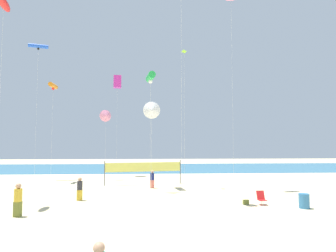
# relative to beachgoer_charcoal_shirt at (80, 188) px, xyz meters

# --- Properties ---
(ground_plane) EXTENTS (120.00, 120.00, 0.00)m
(ground_plane) POSITION_rel_beachgoer_charcoal_shirt_xyz_m (5.15, -3.57, -0.88)
(ground_plane) COLOR beige
(ocean_band) EXTENTS (120.00, 20.00, 0.01)m
(ocean_band) POSITION_rel_beachgoer_charcoal_shirt_xyz_m (5.15, 27.84, -0.87)
(ocean_band) COLOR teal
(ocean_band) RESTS_ON ground
(beachgoer_charcoal_shirt) EXTENTS (0.38, 0.38, 1.64)m
(beachgoer_charcoal_shirt) POSITION_rel_beachgoer_charcoal_shirt_xyz_m (0.00, 0.00, 0.00)
(beachgoer_charcoal_shirt) COLOR gold
(beachgoer_charcoal_shirt) RESTS_ON ground
(beachgoer_mustard_shirt) EXTENTS (0.42, 0.42, 1.84)m
(beachgoer_mustard_shirt) POSITION_rel_beachgoer_charcoal_shirt_xyz_m (-2.26, -4.40, 0.10)
(beachgoer_mustard_shirt) COLOR olive
(beachgoer_mustard_shirt) RESTS_ON ground
(beachgoer_navy_shirt) EXTENTS (0.37, 0.37, 1.61)m
(beachgoer_navy_shirt) POSITION_rel_beachgoer_charcoal_shirt_xyz_m (5.18, 5.40, -0.02)
(beachgoer_navy_shirt) COLOR #EA7260
(beachgoer_navy_shirt) RESTS_ON ground
(folding_beach_chair) EXTENTS (0.52, 0.65, 0.89)m
(folding_beach_chair) POSITION_rel_beachgoer_charcoal_shirt_xyz_m (12.42, -2.07, -0.41)
(folding_beach_chair) COLOR red
(folding_beach_chair) RESTS_ON ground
(trash_barrel) EXTENTS (0.64, 0.64, 0.91)m
(trash_barrel) POSITION_rel_beachgoer_charcoal_shirt_xyz_m (14.67, -3.29, -0.42)
(trash_barrel) COLOR teal
(trash_barrel) RESTS_ON ground
(volleyball_net) EXTENTS (7.57, 1.43, 2.40)m
(volleyball_net) POSITION_rel_beachgoer_charcoal_shirt_xyz_m (4.31, 7.73, 0.75)
(volleyball_net) COLOR #4C4C51
(volleyball_net) RESTS_ON ground
(beach_handbag) EXTENTS (0.38, 0.19, 0.31)m
(beach_handbag) POSITION_rel_beachgoer_charcoal_shirt_xyz_m (11.40, -1.96, -0.72)
(beach_handbag) COLOR olive
(beach_handbag) RESTS_ON ground
(kite_white_delta) EXTENTS (1.48, 0.45, 7.66)m
(kite_white_delta) POSITION_rel_beachgoer_charcoal_shirt_xyz_m (5.11, 3.23, 6.04)
(kite_white_delta) COLOR silver
(kite_white_delta) RESTS_ON ground
(kite_lime_diamond) EXTENTS (0.49, 0.49, 13.04)m
(kite_lime_diamond) POSITION_rel_beachgoer_charcoal_shirt_xyz_m (8.19, 5.69, 11.30)
(kite_lime_diamond) COLOR silver
(kite_lime_diamond) RESTS_ON ground
(kite_red_inflatable) EXTENTS (0.56, 1.64, 14.06)m
(kite_red_inflatable) POSITION_rel_beachgoer_charcoal_shirt_xyz_m (-5.00, -1.46, 12.68)
(kite_red_inflatable) COLOR silver
(kite_red_inflatable) RESTS_ON ground
(kite_magenta_box) EXTENTS (1.11, 1.11, 12.90)m
(kite_magenta_box) POSITION_rel_beachgoer_charcoal_shirt_xyz_m (0.60, 15.78, 11.23)
(kite_magenta_box) COLOR silver
(kite_magenta_box) RESTS_ON ground
(kite_green_tube) EXTENTS (0.97, 1.98, 10.71)m
(kite_green_tube) POSITION_rel_beachgoer_charcoal_shirt_xyz_m (4.98, 5.61, 9.45)
(kite_green_tube) COLOR silver
(kite_green_tube) RESTS_ON ground
(kite_blue_tube) EXTENTS (2.22, 1.04, 15.82)m
(kite_blue_tube) POSITION_rel_beachgoer_charcoal_shirt_xyz_m (-8.34, 12.73, 14.67)
(kite_blue_tube) COLOR silver
(kite_blue_tube) RESTS_ON ground
(kite_pink_delta) EXTENTS (1.36, 0.93, 7.96)m
(kite_pink_delta) POSITION_rel_beachgoer_charcoal_shirt_xyz_m (-0.18, 11.90, 6.40)
(kite_pink_delta) COLOR silver
(kite_pink_delta) RESTS_ON ground
(kite_orange_tube) EXTENTS (0.49, 1.77, 10.59)m
(kite_orange_tube) POSITION_rel_beachgoer_charcoal_shirt_xyz_m (-5.60, 10.16, 9.43)
(kite_orange_tube) COLOR silver
(kite_orange_tube) RESTS_ON ground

